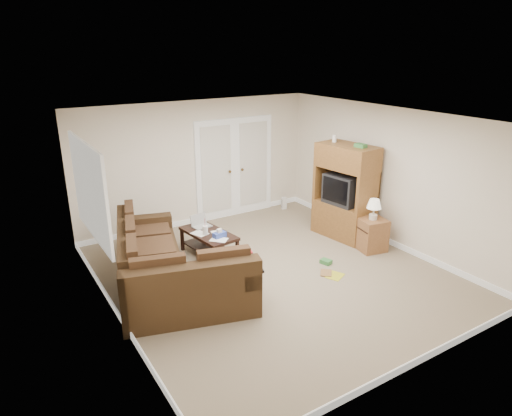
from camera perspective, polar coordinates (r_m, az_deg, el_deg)
floor at (r=7.47m, az=2.13°, el=-8.19°), size 5.50×5.50×0.00m
ceiling at (r=6.67m, az=2.41°, el=11.15°), size 5.00×5.50×0.02m
wall_left at (r=6.01m, az=-17.88°, el=-3.18°), size 0.02×5.50×2.50m
wall_right at (r=8.57m, az=16.25°, el=3.75°), size 0.02×5.50×2.50m
wall_back at (r=9.28m, az=-7.37°, el=5.56°), size 5.00×0.02×2.50m
wall_front at (r=5.12m, az=19.99°, el=-7.54°), size 5.00×0.02×2.50m
baseboards at (r=7.44m, az=2.14°, el=-7.85°), size 5.00×5.50×0.10m
french_doors at (r=9.67m, az=-2.65°, el=4.97°), size 1.80×0.05×2.13m
window_left at (r=6.85m, az=-20.03°, el=2.02°), size 0.05×1.92×1.42m
sectional_sofa at (r=6.96m, az=-11.23°, el=-7.64°), size 2.03×3.18×0.86m
coffee_table at (r=8.01m, az=-5.95°, el=-4.33°), size 0.69×1.16×0.74m
tv_armoire at (r=8.74m, az=11.05°, el=2.09°), size 0.75×1.18×1.91m
side_cabinet at (r=8.41m, az=14.26°, el=-2.91°), size 0.53×0.53×0.96m
space_heater at (r=10.29m, az=3.51°, el=0.62°), size 0.13×0.12×0.27m
floor_magazine at (r=7.49m, az=9.86°, el=-8.35°), size 0.37×0.34×0.01m
floor_greenbox at (r=7.85m, az=8.73°, el=-6.64°), size 0.18×0.21×0.07m
floor_book at (r=7.54m, az=8.07°, el=-7.99°), size 0.30×0.30×0.02m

